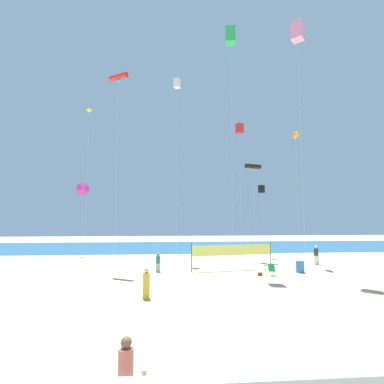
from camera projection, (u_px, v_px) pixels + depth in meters
name	position (u px, v px, depth m)	size (l,w,h in m)	color
ground_plane	(220.00, 296.00, 16.80)	(120.00, 120.00, 0.00)	#D1BC89
ocean_band	(186.00, 247.00, 47.02)	(120.00, 20.00, 0.01)	#28608C
mother_figure	(126.00, 369.00, 6.98)	(0.37, 0.37, 1.61)	maroon
beachgoer_charcoal_shirt	(316.00, 254.00, 28.60)	(0.43, 0.43, 1.86)	white
beachgoer_mustard_shirt	(146.00, 282.00, 16.36)	(0.39, 0.39, 1.71)	gold
beachgoer_teal_shirt	(158.00, 262.00, 24.61)	(0.36, 0.36, 1.56)	#99B28C
folding_beach_chair	(272.00, 269.00, 23.07)	(0.52, 0.65, 0.89)	#1E8C4C
trash_barrel	(300.00, 267.00, 24.30)	(0.67, 0.67, 0.95)	teal
volleyball_net	(232.00, 251.00, 25.55)	(7.32, 1.31, 2.40)	#4C4C51
beach_handbag	(260.00, 274.00, 22.89)	(0.32, 0.16, 0.26)	maroon
kite_red_tube	(119.00, 77.00, 27.47)	(1.92, 1.46, 17.91)	silver
kite_white_box	(177.00, 84.00, 33.00)	(0.87, 0.87, 20.08)	silver
kite_red_box	(240.00, 129.00, 34.40)	(0.91, 0.91, 15.50)	silver
kite_yellow_diamond	(89.00, 116.00, 34.84)	(0.53, 0.52, 17.45)	silver
kite_black_box	(261.00, 189.00, 34.63)	(0.77, 0.77, 8.36)	silver
kite_magenta_delta	(83.00, 189.00, 36.16)	(1.55, 1.09, 8.85)	silver
kite_green_box	(230.00, 36.00, 26.84)	(1.04, 1.04, 21.78)	silver
kite_orange_inflatable	(296.00, 135.00, 29.40)	(0.90, 1.69, 13.19)	silver
kite_black_tube	(253.00, 167.00, 31.91)	(1.89, 1.03, 10.34)	silver
kite_pink_box	(297.00, 32.00, 24.87)	(1.32, 1.32, 20.93)	silver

